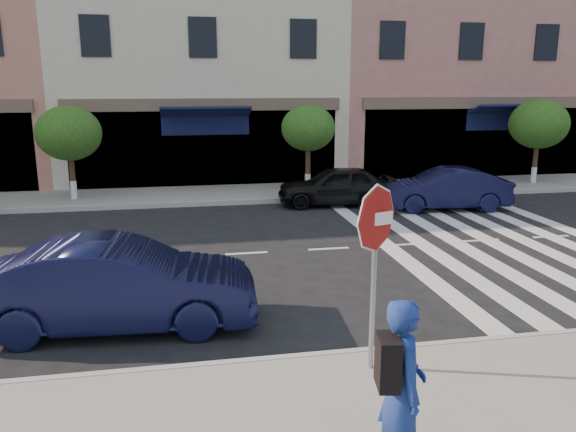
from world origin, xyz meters
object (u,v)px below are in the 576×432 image
(stop_sign, at_px, (376,237))
(car_far_right, at_px, (445,189))
(car_near_mid, at_px, (118,285))
(car_far_mid, at_px, (336,186))
(photographer, at_px, (403,387))

(stop_sign, height_order, car_far_right, stop_sign)
(car_near_mid, relative_size, car_far_mid, 1.17)
(car_far_mid, xyz_separation_m, car_far_right, (3.21, -1.26, 0.01))
(stop_sign, relative_size, car_near_mid, 0.57)
(car_far_mid, bearing_deg, car_near_mid, -29.40)
(stop_sign, height_order, car_near_mid, stop_sign)
(stop_sign, relative_size, car_far_mid, 0.67)
(car_near_mid, distance_m, car_far_mid, 10.46)
(stop_sign, distance_m, photographer, 2.25)
(stop_sign, height_order, car_far_mid, stop_sign)
(photographer, xyz_separation_m, car_far_mid, (2.90, 12.89, -0.40))
(car_far_mid, bearing_deg, stop_sign, -7.32)
(car_far_right, bearing_deg, stop_sign, -24.31)
(photographer, distance_m, car_far_right, 13.14)
(car_far_mid, bearing_deg, car_far_right, 74.20)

